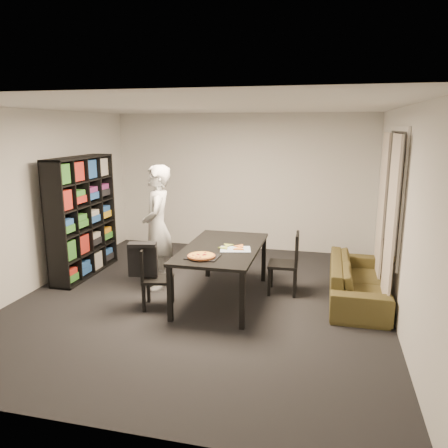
% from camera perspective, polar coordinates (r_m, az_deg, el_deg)
% --- Properties ---
extents(room, '(5.01, 5.51, 2.61)m').
position_cam_1_polar(room, '(5.81, -2.98, 2.13)').
color(room, black).
rests_on(room, ground).
extents(window_pane, '(0.02, 1.40, 1.60)m').
position_cam_1_polar(window_pane, '(6.19, 21.39, 3.80)').
color(window_pane, black).
rests_on(window_pane, room).
extents(window_frame, '(0.03, 1.52, 1.72)m').
position_cam_1_polar(window_frame, '(6.19, 21.34, 3.81)').
color(window_frame, white).
rests_on(window_frame, room).
extents(curtain_left, '(0.03, 0.70, 2.25)m').
position_cam_1_polar(curtain_left, '(5.74, 20.93, -0.37)').
color(curtain_left, beige).
rests_on(curtain_left, room).
extents(curtain_right, '(0.03, 0.70, 2.25)m').
position_cam_1_polar(curtain_right, '(6.75, 19.88, 1.57)').
color(curtain_right, beige).
rests_on(curtain_right, room).
extents(bookshelf, '(0.35, 1.50, 1.90)m').
position_cam_1_polar(bookshelf, '(7.30, -18.00, 0.90)').
color(bookshelf, black).
rests_on(bookshelf, room).
extents(dining_table, '(1.00, 1.80, 0.75)m').
position_cam_1_polar(dining_table, '(5.98, -0.23, -3.62)').
color(dining_table, black).
rests_on(dining_table, room).
extents(chair_left, '(0.46, 0.46, 0.82)m').
position_cam_1_polar(chair_left, '(5.85, -9.42, -6.41)').
color(chair_left, black).
rests_on(chair_left, room).
extents(chair_right, '(0.43, 0.43, 0.89)m').
position_cam_1_polar(chair_right, '(6.31, 8.52, -4.56)').
color(chair_right, black).
rests_on(chair_right, room).
extents(draped_jacket, '(0.39, 0.24, 0.45)m').
position_cam_1_polar(draped_jacket, '(5.80, -10.58, -4.42)').
color(draped_jacket, black).
rests_on(draped_jacket, chair_left).
extents(person, '(0.62, 0.77, 1.82)m').
position_cam_1_polar(person, '(6.45, -8.71, -0.47)').
color(person, silver).
rests_on(person, room).
extents(baking_tray, '(0.42, 0.34, 0.01)m').
position_cam_1_polar(baking_tray, '(5.50, -2.78, -4.29)').
color(baking_tray, black).
rests_on(baking_tray, dining_table).
extents(pepperoni_pizza, '(0.35, 0.35, 0.03)m').
position_cam_1_polar(pepperoni_pizza, '(5.46, -2.97, -4.20)').
color(pepperoni_pizza, '#96502B').
rests_on(pepperoni_pizza, dining_table).
extents(kitchen_towel, '(0.45, 0.38, 0.01)m').
position_cam_1_polar(kitchen_towel, '(5.83, 1.50, -3.32)').
color(kitchen_towel, silver).
rests_on(kitchen_towel, dining_table).
extents(pizza_slices, '(0.44, 0.40, 0.01)m').
position_cam_1_polar(pizza_slices, '(5.90, 1.13, -3.00)').
color(pizza_slices, gold).
rests_on(pizza_slices, dining_table).
extents(sofa, '(0.74, 1.89, 0.55)m').
position_cam_1_polar(sofa, '(6.37, 17.05, -7.03)').
color(sofa, '#3E3719').
rests_on(sofa, room).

